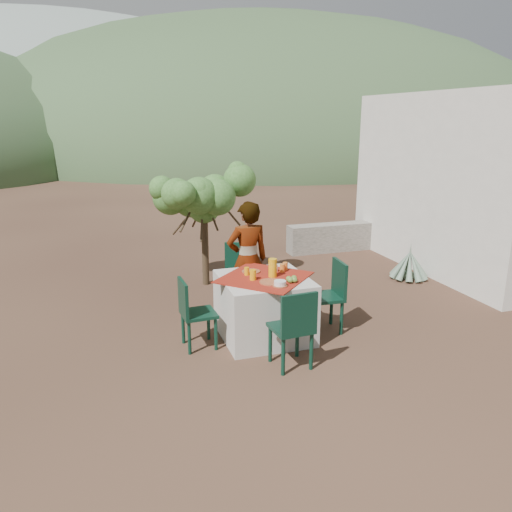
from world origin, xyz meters
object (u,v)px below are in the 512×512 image
(agave, at_px, (409,265))
(chair_near, at_px, (294,326))
(chair_far, at_px, (239,271))
(shrub_tree, at_px, (207,202))
(guesthouse, at_px, (496,181))
(table, at_px, (264,307))
(chair_left, at_px, (193,310))
(person, at_px, (248,260))
(chair_right, at_px, (330,293))
(juice_pitcher, at_px, (273,268))

(agave, bearing_deg, chair_near, -142.50)
(chair_near, xyz_separation_m, agave, (2.98, 2.29, -0.26))
(agave, bearing_deg, chair_far, -174.93)
(shrub_tree, bearing_deg, guesthouse, -4.09)
(table, xyz_separation_m, agave, (3.01, 1.41, -0.15))
(chair_left, height_order, person, person)
(table, distance_m, chair_left, 0.89)
(chair_far, distance_m, person, 0.53)
(table, distance_m, person, 0.81)
(person, height_order, agave, person)
(table, distance_m, shrub_tree, 2.41)
(chair_far, height_order, agave, chair_far)
(table, relative_size, agave, 1.92)
(chair_right, distance_m, person, 1.17)
(chair_near, bearing_deg, table, -92.28)
(chair_right, bearing_deg, chair_far, -141.03)
(table, height_order, chair_right, chair_right)
(chair_far, height_order, guesthouse, guesthouse)
(chair_right, height_order, agave, chair_right)
(chair_right, bearing_deg, person, -128.25)
(shrub_tree, bearing_deg, chair_near, -85.54)
(chair_left, xyz_separation_m, person, (0.89, 0.75, 0.32))
(chair_left, distance_m, chair_right, 1.73)
(table, xyz_separation_m, guesthouse, (4.98, 1.84, 1.12))
(chair_near, distance_m, chair_left, 1.24)
(chair_far, relative_size, guesthouse, 0.21)
(guesthouse, bearing_deg, table, -159.74)
(chair_left, height_order, chair_right, chair_right)
(guesthouse, bearing_deg, shrub_tree, 175.91)
(chair_left, height_order, juice_pitcher, juice_pitcher)
(chair_far, relative_size, shrub_tree, 0.53)
(chair_far, distance_m, chair_left, 1.49)
(shrub_tree, relative_size, juice_pitcher, 7.61)
(shrub_tree, distance_m, juice_pitcher, 2.30)
(chair_far, bearing_deg, table, -68.84)
(chair_left, xyz_separation_m, juice_pitcher, (0.98, 0.03, 0.41))
(chair_right, height_order, juice_pitcher, juice_pitcher)
(guesthouse, bearing_deg, person, -167.10)
(chair_far, xyz_separation_m, agave, (3.01, 0.27, -0.26))
(shrub_tree, relative_size, guesthouse, 0.40)
(table, xyz_separation_m, person, (0.00, 0.70, 0.40))
(table, relative_size, chair_far, 1.47)
(person, bearing_deg, shrub_tree, -86.35)
(chair_right, xyz_separation_m, juice_pitcher, (-0.75, 0.05, 0.38))
(shrub_tree, distance_m, guesthouse, 5.20)
(chair_near, distance_m, shrub_tree, 3.20)
(chair_far, bearing_deg, chair_near, -67.79)
(chair_near, relative_size, chair_right, 0.98)
(table, relative_size, chair_left, 1.57)
(person, distance_m, juice_pitcher, 0.73)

